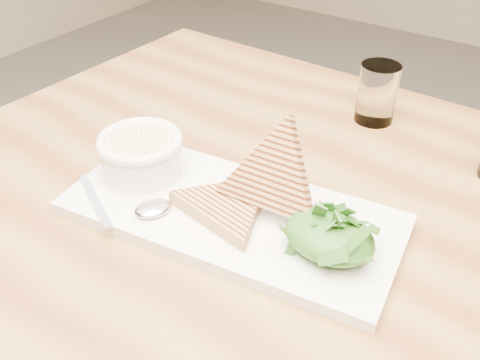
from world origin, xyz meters
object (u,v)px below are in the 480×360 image
Objects in this scene: platter at (231,214)px; soup_bowl at (142,159)px; table_top at (329,227)px; glass_near at (377,93)px.

soup_bowl is (-0.15, -0.00, 0.03)m from platter.
soup_bowl is (-0.25, -0.08, 0.06)m from table_top.
table_top is 11.11× the size of soup_bowl.
platter is at bearing 0.74° from soup_bowl.
table_top is 0.28m from glass_near.
table_top is 2.85× the size of platter.
platter is 0.15m from soup_bowl.
soup_bowl is at bearing -162.11° from table_top.
platter is 3.90× the size of soup_bowl.
glass_near is (-0.06, 0.27, 0.07)m from table_top.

